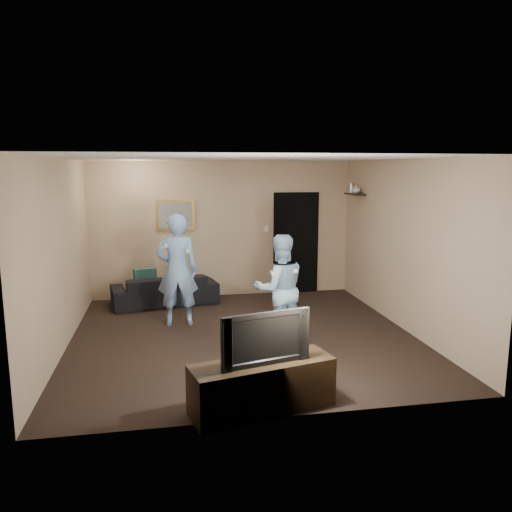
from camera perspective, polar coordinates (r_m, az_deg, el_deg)
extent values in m
plane|color=black|center=(7.52, -1.47, -9.11)|extent=(5.00, 5.00, 0.00)
cube|color=silver|center=(7.11, -1.56, 11.10)|extent=(5.00, 5.00, 0.04)
cube|color=tan|center=(9.66, -3.80, 3.05)|extent=(5.00, 0.04, 2.60)
cube|color=tan|center=(4.80, 3.10, -4.03)|extent=(5.00, 0.04, 2.60)
cube|color=tan|center=(7.26, -21.41, 0.09)|extent=(0.04, 5.00, 2.60)
cube|color=tan|center=(7.97, 16.54, 1.20)|extent=(0.04, 5.00, 2.60)
imported|color=black|center=(9.28, -10.36, -3.81)|extent=(1.98, 1.07, 0.55)
cube|color=#17463F|center=(9.24, -12.55, -2.64)|extent=(0.42, 0.23, 0.40)
cube|color=olive|center=(9.54, -9.20, 4.68)|extent=(0.72, 0.05, 0.57)
cube|color=slate|center=(9.51, -9.19, 4.66)|extent=(0.62, 0.01, 0.47)
cube|color=black|center=(9.94, 4.58, 1.49)|extent=(0.90, 0.06, 2.00)
cube|color=silver|center=(9.77, 1.18, 3.15)|extent=(0.08, 0.02, 0.12)
cube|color=black|center=(9.50, 11.24, 6.95)|extent=(0.20, 0.60, 0.03)
imported|color=silver|center=(9.45, 11.35, 7.54)|extent=(0.17, 0.17, 0.17)
cylinder|color=silver|center=(9.67, 10.84, 7.64)|extent=(0.06, 0.06, 0.18)
cube|color=black|center=(5.30, 0.71, -14.66)|extent=(1.56, 0.82, 0.53)
imported|color=black|center=(5.10, 0.72, -9.13)|extent=(0.96, 0.35, 0.55)
imported|color=#80A9DE|center=(7.92, -9.00, -1.59)|extent=(0.67, 0.45, 1.78)
cube|color=white|center=(7.63, -10.24, 1.19)|extent=(0.04, 0.14, 0.04)
cube|color=white|center=(7.65, -7.83, 0.60)|extent=(0.05, 0.09, 0.05)
imported|color=#96BDDB|center=(7.09, 2.73, -3.77)|extent=(0.79, 0.63, 1.56)
cube|color=white|center=(6.78, 1.86, -1.95)|extent=(0.04, 0.14, 0.04)
cube|color=white|center=(6.85, 4.48, -1.65)|extent=(0.05, 0.09, 0.05)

